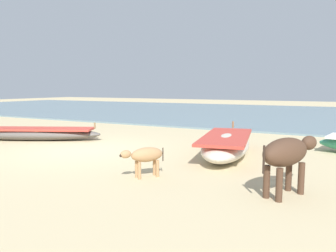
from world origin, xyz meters
TOP-DOWN VIEW (x-y plane):
  - ground at (0.00, 0.00)m, footprint 80.00×80.00m
  - sea_water at (0.00, 16.04)m, footprint 60.00×20.00m
  - fishing_boat_0 at (4.06, 1.11)m, footprint 1.82×3.77m
  - fishing_boat_1 at (-2.82, 0.57)m, footprint 4.83×2.88m
  - cow_adult_dark at (5.94, -1.49)m, footprint 0.91×1.47m
  - calf_near_tan at (3.24, -1.65)m, footprint 0.69×0.87m

SIDE VIEW (x-z plane):
  - ground at x=0.00m, z-range 0.00..0.00m
  - sea_water at x=0.00m, z-range 0.00..0.08m
  - fishing_boat_1 at x=-2.82m, z-range -0.08..0.55m
  - fishing_boat_0 at x=4.06m, z-range -0.08..0.70m
  - calf_near_tan at x=3.24m, z-range 0.14..0.76m
  - cow_adult_dark at x=5.94m, z-range 0.22..1.21m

